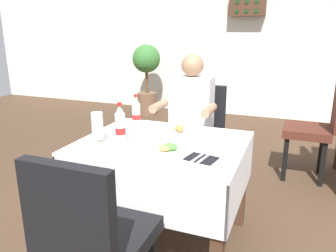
# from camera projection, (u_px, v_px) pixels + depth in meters

# --- Properties ---
(back_wall) EXTENTS (11.00, 0.12, 3.05)m
(back_wall) POSITION_uv_depth(u_px,v_px,m) (260.00, 25.00, 5.42)
(back_wall) COLOR silver
(back_wall) RESTS_ON ground
(main_dining_table) EXTENTS (1.08, 0.89, 0.74)m
(main_dining_table) POSITION_uv_depth(u_px,v_px,m) (163.00, 165.00, 2.26)
(main_dining_table) COLOR white
(main_dining_table) RESTS_ON ground
(chair_far_diner_seat) EXTENTS (0.44, 0.50, 0.97)m
(chair_far_diner_seat) POSITION_uv_depth(u_px,v_px,m) (198.00, 133.00, 3.01)
(chair_far_diner_seat) COLOR black
(chair_far_diner_seat) RESTS_ON ground
(chair_near_camera_side) EXTENTS (0.44, 0.50, 0.97)m
(chair_near_camera_side) POSITION_uv_depth(u_px,v_px,m) (93.00, 236.00, 1.51)
(chair_near_camera_side) COLOR black
(chair_near_camera_side) RESTS_ON ground
(seated_diner_far) EXTENTS (0.50, 0.46, 1.26)m
(seated_diner_far) POSITION_uv_depth(u_px,v_px,m) (189.00, 119.00, 2.88)
(seated_diner_far) COLOR #282D42
(seated_diner_far) RESTS_ON ground
(plate_near_camera) EXTENTS (0.23, 0.23, 0.06)m
(plate_near_camera) POSITION_uv_depth(u_px,v_px,m) (165.00, 149.00, 2.01)
(plate_near_camera) COLOR white
(plate_near_camera) RESTS_ON main_dining_table
(plate_far_diner) EXTENTS (0.23, 0.23, 0.07)m
(plate_far_diner) POSITION_uv_depth(u_px,v_px,m) (180.00, 132.00, 2.37)
(plate_far_diner) COLOR white
(plate_far_diner) RESTS_ON main_dining_table
(beer_glass_left) EXTENTS (0.07, 0.07, 0.21)m
(beer_glass_left) POSITION_uv_depth(u_px,v_px,m) (98.00, 128.00, 2.15)
(beer_glass_left) COLOR white
(beer_glass_left) RESTS_ON main_dining_table
(cola_bottle_primary) EXTENTS (0.06, 0.06, 0.25)m
(cola_bottle_primary) POSITION_uv_depth(u_px,v_px,m) (136.00, 113.00, 2.50)
(cola_bottle_primary) COLOR silver
(cola_bottle_primary) RESTS_ON main_dining_table
(cola_bottle_secondary) EXTENTS (0.07, 0.07, 0.28)m
(cola_bottle_secondary) POSITION_uv_depth(u_px,v_px,m) (120.00, 126.00, 2.12)
(cola_bottle_secondary) COLOR silver
(cola_bottle_secondary) RESTS_ON main_dining_table
(napkin_cutlery_set) EXTENTS (0.19, 0.20, 0.01)m
(napkin_cutlery_set) POSITION_uv_depth(u_px,v_px,m) (201.00, 158.00, 1.91)
(napkin_cutlery_set) COLOR black
(napkin_cutlery_set) RESTS_ON main_dining_table
(background_chair_left) EXTENTS (0.50, 0.44, 0.97)m
(background_chair_left) POSITION_uv_depth(u_px,v_px,m) (317.00, 125.00, 3.24)
(background_chair_left) COLOR #4C2319
(background_chair_left) RESTS_ON ground
(potted_plant_corner) EXTENTS (0.48, 0.48, 1.21)m
(potted_plant_corner) POSITION_uv_depth(u_px,v_px,m) (147.00, 72.00, 5.71)
(potted_plant_corner) COLOR brown
(potted_plant_corner) RESTS_ON ground
(wall_bottle_rack) EXTENTS (0.56, 0.21, 0.42)m
(wall_bottle_rack) POSITION_uv_depth(u_px,v_px,m) (248.00, 2.00, 5.24)
(wall_bottle_rack) COLOR #472D1E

